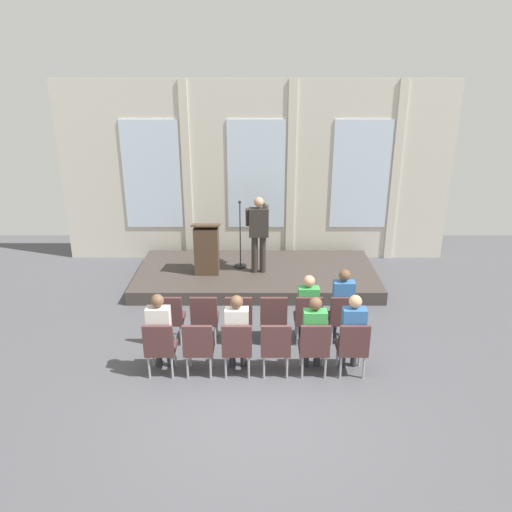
{
  "coord_description": "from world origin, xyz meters",
  "views": [
    {
      "loc": [
        -0.01,
        -6.15,
        4.62
      ],
      "look_at": [
        0.02,
        2.91,
        1.12
      ],
      "focal_mm": 34.98,
      "sensor_mm": 36.0,
      "label": 1
    }
  ],
  "objects_px": {
    "chair_r1_c0": "(159,346)",
    "chair_r1_c2": "(236,345)",
    "speaker": "(258,229)",
    "audience_r1_c4": "(313,331)",
    "audience_r1_c2": "(236,330)",
    "chair_r0_c1": "(204,316)",
    "chair_r1_c1": "(198,346)",
    "audience_r1_c0": "(159,330)",
    "chair_r0_c3": "(272,316)",
    "chair_r1_c3": "(275,345)",
    "chair_r0_c4": "(307,316)",
    "chair_r1_c4": "(313,345)",
    "lectern": "(206,249)",
    "chair_r0_c5": "(341,316)",
    "mic_stand": "(239,253)",
    "audience_r0_c4": "(307,305)",
    "chair_r0_c0": "(169,316)",
    "chair_r1_c5": "(351,345)",
    "audience_r1_c5": "(352,330)",
    "audience_r0_c5": "(341,302)",
    "chair_r0_c2": "(238,316)"
  },
  "relations": [
    {
      "from": "chair_r1_c3",
      "to": "audience_r1_c5",
      "type": "height_order",
      "value": "audience_r1_c5"
    },
    {
      "from": "mic_stand",
      "to": "audience_r1_c4",
      "type": "bearing_deg",
      "value": -71.43
    },
    {
      "from": "chair_r1_c3",
      "to": "chair_r0_c4",
      "type": "bearing_deg",
      "value": 58.39
    },
    {
      "from": "chair_r0_c4",
      "to": "chair_r1_c2",
      "type": "relative_size",
      "value": 1.0
    },
    {
      "from": "audience_r1_c2",
      "to": "audience_r1_c4",
      "type": "xyz_separation_m",
      "value": [
        1.2,
        0.0,
        -0.02
      ]
    },
    {
      "from": "chair_r0_c4",
      "to": "audience_r0_c5",
      "type": "bearing_deg",
      "value": 7.44
    },
    {
      "from": "lectern",
      "to": "chair_r0_c5",
      "type": "xyz_separation_m",
      "value": [
        2.58,
        -2.52,
        -0.31
      ]
    },
    {
      "from": "chair_r1_c5",
      "to": "chair_r0_c0",
      "type": "bearing_deg",
      "value": 161.99
    },
    {
      "from": "chair_r0_c4",
      "to": "audience_r1_c5",
      "type": "height_order",
      "value": "audience_r1_c5"
    },
    {
      "from": "chair_r0_c0",
      "to": "chair_r1_c1",
      "type": "xyz_separation_m",
      "value": [
        0.6,
        -0.97,
        0.0
      ]
    },
    {
      "from": "chair_r0_c3",
      "to": "audience_r1_c2",
      "type": "height_order",
      "value": "audience_r1_c2"
    },
    {
      "from": "audience_r1_c5",
      "to": "chair_r1_c2",
      "type": "bearing_deg",
      "value": -177.49
    },
    {
      "from": "chair_r0_c1",
      "to": "chair_r0_c3",
      "type": "height_order",
      "value": "same"
    },
    {
      "from": "chair_r0_c1",
      "to": "audience_r0_c5",
      "type": "height_order",
      "value": "audience_r0_c5"
    },
    {
      "from": "chair_r0_c5",
      "to": "audience_r1_c5",
      "type": "relative_size",
      "value": 0.69
    },
    {
      "from": "audience_r1_c4",
      "to": "chair_r1_c3",
      "type": "bearing_deg",
      "value": -172.33
    },
    {
      "from": "chair_r1_c1",
      "to": "chair_r1_c4",
      "type": "bearing_deg",
      "value": 0.0
    },
    {
      "from": "chair_r1_c1",
      "to": "audience_r1_c5",
      "type": "xyz_separation_m",
      "value": [
        2.39,
        0.08,
        0.22
      ]
    },
    {
      "from": "chair_r0_c1",
      "to": "audience_r1_c4",
      "type": "relative_size",
      "value": 0.7
    },
    {
      "from": "mic_stand",
      "to": "lectern",
      "type": "distance_m",
      "value": 0.83
    },
    {
      "from": "audience_r0_c5",
      "to": "audience_r1_c0",
      "type": "height_order",
      "value": "audience_r1_c0"
    },
    {
      "from": "chair_r0_c4",
      "to": "chair_r0_c1",
      "type": "bearing_deg",
      "value": 180.0
    },
    {
      "from": "chair_r0_c1",
      "to": "chair_r1_c1",
      "type": "relative_size",
      "value": 1.0
    },
    {
      "from": "speaker",
      "to": "chair_r0_c3",
      "type": "distance_m",
      "value": 2.68
    },
    {
      "from": "chair_r0_c5",
      "to": "chair_r1_c0",
      "type": "xyz_separation_m",
      "value": [
        -2.99,
        -0.97,
        0.0
      ]
    },
    {
      "from": "chair_r1_c0",
      "to": "audience_r1_c0",
      "type": "xyz_separation_m",
      "value": [
        0.0,
        0.08,
        0.23
      ]
    },
    {
      "from": "chair_r1_c1",
      "to": "audience_r1_c2",
      "type": "distance_m",
      "value": 0.64
    },
    {
      "from": "chair_r0_c1",
      "to": "chair_r0_c3",
      "type": "relative_size",
      "value": 1.0
    },
    {
      "from": "audience_r0_c4",
      "to": "audience_r1_c5",
      "type": "bearing_deg",
      "value": -58.53
    },
    {
      "from": "speaker",
      "to": "audience_r1_c5",
      "type": "xyz_separation_m",
      "value": [
        1.44,
        -3.46,
        -0.52
      ]
    },
    {
      "from": "chair_r1_c0",
      "to": "chair_r1_c3",
      "type": "relative_size",
      "value": 1.0
    },
    {
      "from": "chair_r0_c0",
      "to": "chair_r1_c1",
      "type": "relative_size",
      "value": 1.0
    },
    {
      "from": "chair_r0_c4",
      "to": "chair_r1_c5",
      "type": "bearing_deg",
      "value": -58.39
    },
    {
      "from": "chair_r1_c1",
      "to": "chair_r1_c3",
      "type": "xyz_separation_m",
      "value": [
        1.2,
        0.0,
        0.0
      ]
    },
    {
      "from": "audience_r0_c4",
      "to": "chair_r1_c3",
      "type": "relative_size",
      "value": 1.36
    },
    {
      "from": "chair_r0_c0",
      "to": "chair_r0_c1",
      "type": "relative_size",
      "value": 1.0
    },
    {
      "from": "chair_r1_c2",
      "to": "audience_r1_c2",
      "type": "height_order",
      "value": "audience_r1_c2"
    },
    {
      "from": "chair_r0_c5",
      "to": "audience_r1_c5",
      "type": "bearing_deg",
      "value": -90.0
    },
    {
      "from": "chair_r1_c0",
      "to": "chair_r1_c2",
      "type": "bearing_deg",
      "value": 0.0
    },
    {
      "from": "chair_r0_c2",
      "to": "audience_r1_c0",
      "type": "bearing_deg",
      "value": -143.23
    },
    {
      "from": "chair_r0_c4",
      "to": "chair_r1_c4",
      "type": "bearing_deg",
      "value": -90.0
    },
    {
      "from": "audience_r1_c0",
      "to": "chair_r1_c5",
      "type": "bearing_deg",
      "value": -1.49
    },
    {
      "from": "chair_r1_c1",
      "to": "chair_r1_c4",
      "type": "distance_m",
      "value": 1.79
    },
    {
      "from": "chair_r0_c5",
      "to": "chair_r1_c3",
      "type": "bearing_deg",
      "value": -140.9
    },
    {
      "from": "chair_r1_c0",
      "to": "audience_r1_c4",
      "type": "relative_size",
      "value": 0.7
    },
    {
      "from": "chair_r1_c4",
      "to": "audience_r1_c4",
      "type": "xyz_separation_m",
      "value": [
        -0.0,
        0.08,
        0.21
      ]
    },
    {
      "from": "chair_r0_c1",
      "to": "audience_r1_c5",
      "type": "distance_m",
      "value": 2.56
    },
    {
      "from": "audience_r1_c2",
      "to": "chair_r1_c4",
      "type": "bearing_deg",
      "value": -3.78
    },
    {
      "from": "audience_r0_c4",
      "to": "chair_r1_c0",
      "type": "distance_m",
      "value": 2.62
    },
    {
      "from": "speaker",
      "to": "audience_r1_c4",
      "type": "distance_m",
      "value": 3.6
    }
  ]
}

